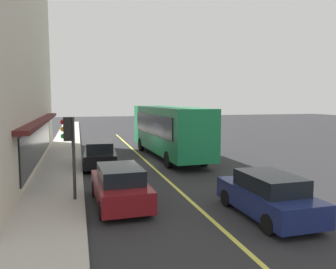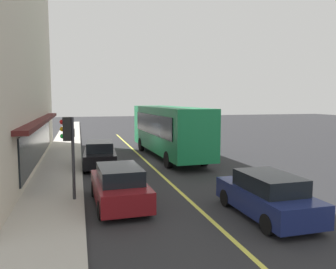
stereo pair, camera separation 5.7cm
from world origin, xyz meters
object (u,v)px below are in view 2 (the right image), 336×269
bus (168,129)px  car_black (100,155)px  car_navy (267,196)px  traffic_light (68,138)px  pedestrian_near_storefront (73,134)px  car_maroon (119,186)px

bus → car_black: bearing=114.4°
bus → car_navy: 12.53m
bus → traffic_light: bearing=145.0°
car_black → car_navy: size_ratio=1.01×
car_black → pedestrian_near_storefront: size_ratio=2.56×
pedestrian_near_storefront → car_maroon: bearing=-173.1°
bus → car_navy: (-12.46, -0.15, -1.24)m
car_navy → bus: bearing=0.7°
traffic_light → car_navy: size_ratio=0.74×
car_black → pedestrian_near_storefront: (8.21, 1.67, 0.44)m
car_navy → pedestrian_near_storefront: (18.48, 6.65, 0.44)m
car_black → pedestrian_near_storefront: 8.39m
car_navy → car_maroon: size_ratio=0.99×
car_navy → pedestrian_near_storefront: 19.65m
bus → traffic_light: 11.16m
bus → car_black: size_ratio=2.56×
car_navy → pedestrian_near_storefront: pedestrian_near_storefront is taller
car_maroon → pedestrian_near_storefront: 16.00m
bus → car_maroon: bearing=155.1°
traffic_light → car_black: size_ratio=0.73×
pedestrian_near_storefront → traffic_light: bearing=-179.6°
traffic_light → car_navy: 7.57m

